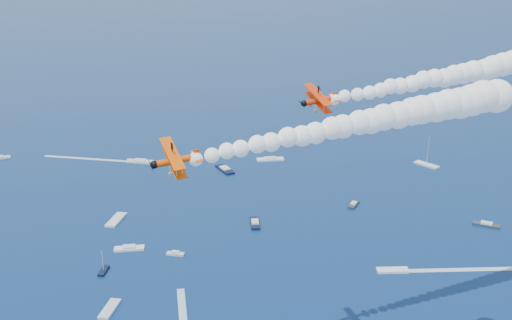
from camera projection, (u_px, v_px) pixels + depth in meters
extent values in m
cube|color=white|center=(393.00, 270.00, 177.11)|extent=(9.37, 4.09, 0.70)
cube|color=silver|center=(140.00, 162.00, 263.81)|extent=(12.52, 7.86, 0.70)
cube|color=black|center=(225.00, 169.00, 254.83)|extent=(7.00, 12.27, 0.70)
cube|color=white|center=(129.00, 248.00, 189.59)|extent=(9.22, 3.34, 0.70)
cube|color=#2F353F|center=(486.00, 225.00, 205.41)|extent=(8.71, 7.34, 0.70)
cube|color=silver|center=(110.00, 309.00, 158.57)|extent=(5.79, 9.43, 0.70)
cube|color=white|center=(270.00, 159.00, 266.47)|extent=(11.78, 4.28, 0.70)
cube|color=white|center=(427.00, 165.00, 260.10)|extent=(8.46, 11.06, 0.70)
cube|color=black|center=(104.00, 271.00, 176.79)|extent=(3.32, 5.96, 0.70)
cube|color=#2B2F39|center=(354.00, 205.00, 220.91)|extent=(5.93, 6.98, 0.70)
cube|color=black|center=(255.00, 223.00, 206.41)|extent=(3.87, 9.43, 0.70)
cube|color=silver|center=(175.00, 254.00, 186.34)|extent=(5.66, 3.46, 0.70)
cube|color=white|center=(116.00, 220.00, 209.05)|extent=(7.25, 11.62, 0.70)
cube|color=white|center=(473.00, 269.00, 178.17)|extent=(37.92, 7.09, 0.04)
cube|color=white|center=(85.00, 159.00, 268.36)|extent=(36.18, 15.53, 0.04)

